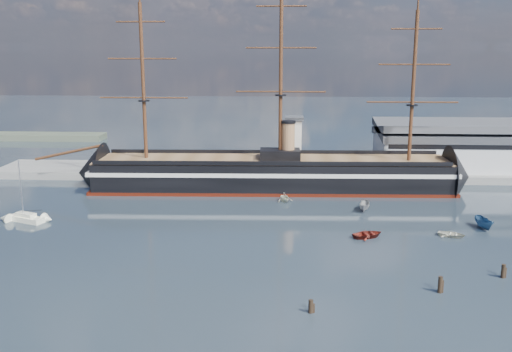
{
  "coord_description": "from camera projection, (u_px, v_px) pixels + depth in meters",
  "views": [
    {
      "loc": [
        0.55,
        -80.71,
        35.2
      ],
      "look_at": [
        -5.39,
        35.0,
        9.0
      ],
      "focal_mm": 40.0,
      "sensor_mm": 36.0,
      "label": 1
    }
  ],
  "objects": [
    {
      "name": "piling_far_right",
      "position": [
        503.0,
        278.0,
        89.09
      ],
      "size": [
        0.64,
        0.64,
        2.93
      ],
      "primitive_type": "cylinder",
      "color": "black",
      "rests_on": "ground"
    },
    {
      "name": "ground",
      "position": [
        282.0,
        211.0,
        125.37
      ],
      "size": [
        600.0,
        600.0,
        0.0
      ],
      "primitive_type": "plane",
      "color": "#1A242D",
      "rests_on": "ground"
    },
    {
      "name": "piling_near_right",
      "position": [
        439.0,
        293.0,
        83.68
      ],
      "size": [
        0.64,
        0.64,
        3.23
      ],
      "primitive_type": "cylinder",
      "color": "black",
      "rests_on": "ground"
    },
    {
      "name": "motorboat_b",
      "position": [
        368.0,
        237.0,
        108.08
      ],
      "size": [
        2.94,
        4.05,
        1.76
      ],
      "primitive_type": "imported",
      "rotation": [
        0.0,
        0.0,
        2.0
      ],
      "color": "maroon",
      "rests_on": "ground"
    },
    {
      "name": "motorboat_c",
      "position": [
        364.0,
        211.0,
        125.4
      ],
      "size": [
        6.82,
        3.75,
        2.58
      ],
      "primitive_type": "imported",
      "rotation": [
        0.0,
        0.0,
        -0.23
      ],
      "color": "gray",
      "rests_on": "ground"
    },
    {
      "name": "warship",
      "position": [
        265.0,
        173.0,
        144.18
      ],
      "size": [
        113.09,
        18.69,
        53.94
      ],
      "rotation": [
        0.0,
        0.0,
        0.03
      ],
      "color": "black",
      "rests_on": "ground"
    },
    {
      "name": "sailboat",
      "position": [
        26.0,
        218.0,
        117.74
      ],
      "size": [
        8.46,
        5.45,
        13.08
      ],
      "rotation": [
        0.0,
        0.0,
        -0.41
      ],
      "color": "white",
      "rests_on": "ground"
    },
    {
      "name": "motorboat_e",
      "position": [
        451.0,
        237.0,
        108.4
      ],
      "size": [
        2.36,
        3.34,
        1.45
      ],
      "primitive_type": "imported",
      "rotation": [
        0.0,
        0.0,
        1.17
      ],
      "color": "beige",
      "rests_on": "ground"
    },
    {
      "name": "motorboat_d",
      "position": [
        284.0,
        202.0,
        133.13
      ],
      "size": [
        7.1,
        5.32,
        2.39
      ],
      "primitive_type": "imported",
      "rotation": [
        0.0,
        0.0,
        0.44
      ],
      "color": "beige",
      "rests_on": "ground"
    },
    {
      "name": "piling_near_mid",
      "position": [
        311.0,
        313.0,
        77.33
      ],
      "size": [
        0.64,
        0.64,
        2.6
      ],
      "primitive_type": "cylinder",
      "color": "black",
      "rests_on": "ground"
    },
    {
      "name": "quay_tower",
      "position": [
        294.0,
        143.0,
        155.21
      ],
      "size": [
        5.0,
        5.0,
        15.0
      ],
      "color": "silver",
      "rests_on": "ground"
    },
    {
      "name": "motorboat_f",
      "position": [
        484.0,
        229.0,
        113.0
      ],
      "size": [
        7.33,
        3.52,
        2.82
      ],
      "primitive_type": "imported",
      "rotation": [
        0.0,
        0.0,
        0.14
      ],
      "color": "#2A4D74",
      "rests_on": "ground"
    },
    {
      "name": "warehouse",
      "position": [
        490.0,
        147.0,
        159.67
      ],
      "size": [
        63.0,
        21.0,
        11.6
      ],
      "color": "#B7BABC",
      "rests_on": "ground"
    },
    {
      "name": "quay",
      "position": [
        318.0,
        176.0,
        159.94
      ],
      "size": [
        180.0,
        18.0,
        2.0
      ],
      "primitive_type": "cube",
      "color": "slate",
      "rests_on": "ground"
    }
  ]
}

